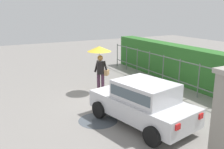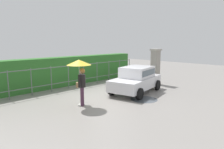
% 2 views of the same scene
% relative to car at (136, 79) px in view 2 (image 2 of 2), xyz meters
% --- Properties ---
extents(ground_plane, '(40.00, 40.00, 0.00)m').
position_rel_car_xyz_m(ground_plane, '(-1.84, 0.61, -0.80)').
color(ground_plane, gray).
extents(car, '(3.96, 2.43, 1.48)m').
position_rel_car_xyz_m(car, '(0.00, 0.00, 0.00)').
color(car, silver).
rests_on(car, ground).
extents(pedestrian, '(1.08, 1.08, 2.12)m').
position_rel_car_xyz_m(pedestrian, '(-3.79, 0.26, 0.83)').
color(pedestrian, '#47283D').
rests_on(pedestrian, ground).
extents(gate_pillar, '(0.60, 0.60, 2.42)m').
position_rel_car_xyz_m(gate_pillar, '(2.76, 0.51, 0.44)').
color(gate_pillar, gray).
rests_on(gate_pillar, ground).
extents(fence_section, '(11.86, 0.05, 1.50)m').
position_rel_car_xyz_m(fence_section, '(-2.19, 3.60, 0.02)').
color(fence_section, '#59605B').
rests_on(fence_section, ground).
extents(hedge_row, '(12.81, 0.90, 1.90)m').
position_rel_car_xyz_m(hedge_row, '(-2.19, 4.62, 0.15)').
color(hedge_row, '#2D6B28').
rests_on(hedge_row, ground).
extents(puddle_near, '(1.37, 1.37, 0.00)m').
position_rel_car_xyz_m(puddle_near, '(-0.93, -1.21, -0.80)').
color(puddle_near, '#4C545B').
rests_on(puddle_near, ground).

